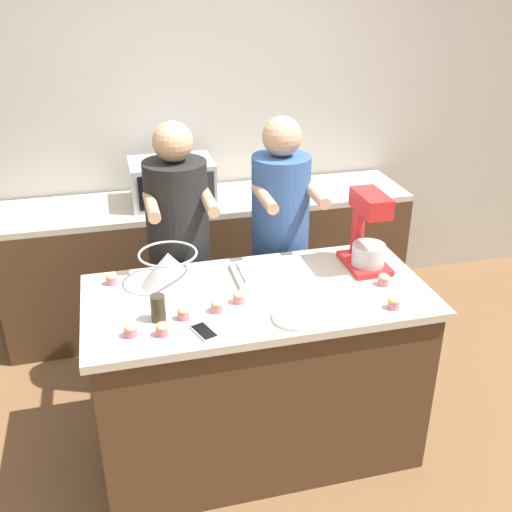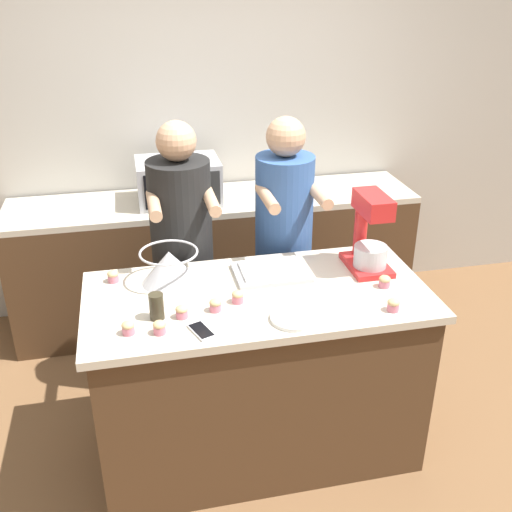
{
  "view_description": "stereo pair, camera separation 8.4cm",
  "coord_description": "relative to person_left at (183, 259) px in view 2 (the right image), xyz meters",
  "views": [
    {
      "loc": [
        -0.63,
        -2.44,
        2.39
      ],
      "look_at": [
        0.0,
        0.04,
        1.14
      ],
      "focal_mm": 42.0,
      "sensor_mm": 36.0,
      "label": 1
    },
    {
      "loc": [
        -0.55,
        -2.46,
        2.39
      ],
      "look_at": [
        0.0,
        0.04,
        1.14
      ],
      "focal_mm": 42.0,
      "sensor_mm": 36.0,
      "label": 2
    }
  ],
  "objects": [
    {
      "name": "cupcake_2",
      "position": [
        0.19,
        -0.68,
        0.11
      ],
      "size": [
        0.06,
        0.06,
        0.06
      ],
      "color": "#D17084",
      "rests_on": "island_counter"
    },
    {
      "name": "cupcake_4",
      "position": [
        0.87,
        -0.91,
        0.11
      ],
      "size": [
        0.06,
        0.06,
        0.06
      ],
      "color": "#D17084",
      "rests_on": "island_counter"
    },
    {
      "name": "back_wall",
      "position": [
        0.3,
        1.12,
        0.48
      ],
      "size": [
        10.0,
        0.06,
        2.7
      ],
      "color": "#B2ADA3",
      "rests_on": "ground_plane"
    },
    {
      "name": "small_plate",
      "position": [
        0.41,
        -0.88,
        0.09
      ],
      "size": [
        0.22,
        0.22,
        0.02
      ],
      "color": "white",
      "rests_on": "island_counter"
    },
    {
      "name": "person_right",
      "position": [
        0.59,
        -0.0,
        0.0
      ],
      "size": [
        0.35,
        0.51,
        1.66
      ],
      "color": "brown",
      "rests_on": "ground_plane"
    },
    {
      "name": "person_left",
      "position": [
        0.0,
        0.0,
        0.0
      ],
      "size": [
        0.36,
        0.51,
        1.67
      ],
      "color": "#33384C",
      "rests_on": "ground_plane"
    },
    {
      "name": "mixing_bowl",
      "position": [
        -0.1,
        -0.41,
        0.17
      ],
      "size": [
        0.29,
        0.29,
        0.17
      ],
      "color": "#BCBCC1",
      "rests_on": "island_counter"
    },
    {
      "name": "cupcake_7",
      "position": [
        -0.32,
        -0.84,
        0.11
      ],
      "size": [
        0.06,
        0.06,
        0.06
      ],
      "color": "#D17084",
      "rests_on": "island_counter"
    },
    {
      "name": "cupcake_3",
      "position": [
        -0.38,
        -0.35,
        0.11
      ],
      "size": [
        0.06,
        0.06,
        0.06
      ],
      "color": "#D17084",
      "rests_on": "island_counter"
    },
    {
      "name": "cupcake_0",
      "position": [
        0.07,
        -0.73,
        0.11
      ],
      "size": [
        0.06,
        0.06,
        0.06
      ],
      "color": "#D17084",
      "rests_on": "island_counter"
    },
    {
      "name": "microwave_oven",
      "position": [
        0.06,
        0.77,
        0.21
      ],
      "size": [
        0.55,
        0.39,
        0.29
      ],
      "color": "#B7B7BC",
      "rests_on": "back_counter"
    },
    {
      "name": "cupcake_6",
      "position": [
        -0.19,
        -0.87,
        0.11
      ],
      "size": [
        0.06,
        0.06,
        0.06
      ],
      "color": "#D17084",
      "rests_on": "island_counter"
    },
    {
      "name": "cell_phone",
      "position": [
        -0.01,
        -0.89,
        0.09
      ],
      "size": [
        0.12,
        0.16,
        0.01
      ],
      "color": "silver",
      "rests_on": "island_counter"
    },
    {
      "name": "stand_mixer",
      "position": [
        0.91,
        -0.47,
        0.26
      ],
      "size": [
        0.2,
        0.3,
        0.41
      ],
      "color": "red",
      "rests_on": "island_counter"
    },
    {
      "name": "cupcake_1",
      "position": [
        0.92,
        -0.69,
        0.11
      ],
      "size": [
        0.06,
        0.06,
        0.06
      ],
      "color": "#D17084",
      "rests_on": "island_counter"
    },
    {
      "name": "ground_plane",
      "position": [
        0.3,
        -0.61,
        -0.87
      ],
      "size": [
        16.0,
        16.0,
        0.0
      ],
      "primitive_type": "plane",
      "color": "brown"
    },
    {
      "name": "baking_tray",
      "position": [
        0.41,
        -0.44,
        0.1
      ],
      "size": [
        0.38,
        0.27,
        0.04
      ],
      "color": "#BCBCC1",
      "rests_on": "island_counter"
    },
    {
      "name": "back_counter",
      "position": [
        0.3,
        0.77,
        -0.41
      ],
      "size": [
        2.8,
        0.6,
        0.94
      ],
      "color": "#4C331E",
      "rests_on": "ground_plane"
    },
    {
      "name": "cupcake_5",
      "position": [
        -0.08,
        -0.76,
        0.11
      ],
      "size": [
        0.06,
        0.06,
        0.06
      ],
      "color": "#D17084",
      "rests_on": "island_counter"
    },
    {
      "name": "drinking_glass",
      "position": [
        -0.19,
        -0.74,
        0.14
      ],
      "size": [
        0.07,
        0.07,
        0.12
      ],
      "color": "#332D1E",
      "rests_on": "island_counter"
    },
    {
      "name": "island_counter",
      "position": [
        0.3,
        -0.61,
        -0.39
      ],
      "size": [
        1.67,
        0.8,
        0.96
      ],
      "color": "#4C331E",
      "rests_on": "ground_plane"
    }
  ]
}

